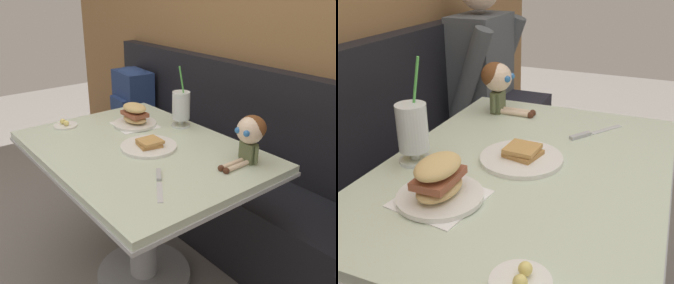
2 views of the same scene
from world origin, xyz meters
The scene contains 9 objects.
booth_bench centered at (0.00, 0.81, 0.33)m, with size 2.60×0.48×1.00m.
diner_table centered at (0.00, 0.18, 0.54)m, with size 1.11×0.81×0.74m.
toast_plate centered at (0.03, 0.20, 0.75)m, with size 0.25×0.25×0.04m.
milkshake_glass centered at (-0.09, 0.49, 0.84)m, with size 0.10×0.10×0.31m.
sandwich_plate centered at (-0.25, 0.32, 0.79)m, with size 0.23×0.23×0.12m.
butter_saucer centered at (-0.45, 0.02, 0.75)m, with size 0.12×0.12×0.04m.
butter_knife centered at (0.30, 0.06, 0.74)m, with size 0.20×0.15×0.01m.
seated_doll centered at (0.40, 0.44, 0.87)m, with size 0.11×0.22×0.20m.
diner_patron centered at (1.00, 0.76, 0.74)m, with size 0.55×0.48×0.81m.
Camera 2 is at (-1.00, -0.17, 1.29)m, focal length 43.75 mm.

